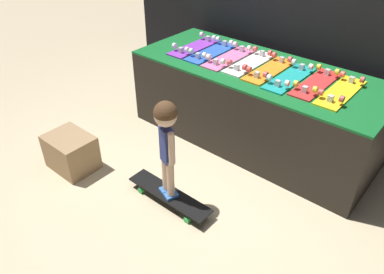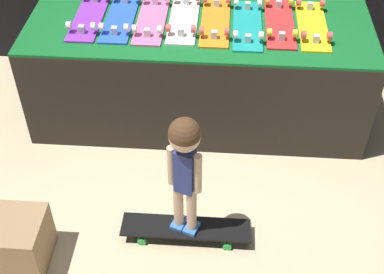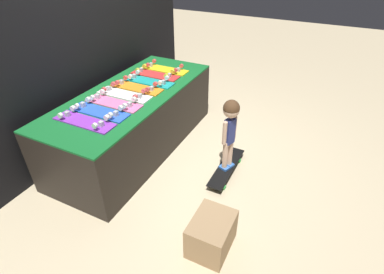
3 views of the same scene
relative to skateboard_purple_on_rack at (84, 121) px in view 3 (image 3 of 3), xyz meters
The scene contains 14 objects.
ground_plane 1.26m from the skateboard_purple_on_rack, 38.34° to the right, with size 16.00×16.00×0.00m, color beige.
back_wall 1.08m from the skateboard_purple_on_rack, 40.71° to the left, with size 4.31×0.10×2.32m.
display_rack 0.87m from the skateboard_purple_on_rack, ahead, with size 2.38×0.96×0.77m.
skateboard_purple_on_rack is the anchor object (origin of this frame).
skateboard_blue_on_rack 0.22m from the skateboard_purple_on_rack, ahead, with size 0.19×0.65×0.09m.
skateboard_pink_on_rack 0.44m from the skateboard_purple_on_rack, ahead, with size 0.19×0.65×0.09m.
skateboard_white_on_rack 0.66m from the skateboard_purple_on_rack, ahead, with size 0.19×0.65×0.09m.
skateboard_orange_on_rack 0.88m from the skateboard_purple_on_rack, ahead, with size 0.19×0.65×0.09m.
skateboard_teal_on_rack 1.10m from the skateboard_purple_on_rack, ahead, with size 0.19×0.65×0.09m.
skateboard_red_on_rack 1.32m from the skateboard_purple_on_rack, ahead, with size 0.19×0.65×0.09m.
skateboard_yellow_on_rack 1.54m from the skateboard_purple_on_rack, ahead, with size 0.19×0.65×0.09m.
skateboard_on_floor 1.62m from the skateboard_purple_on_rack, 58.27° to the right, with size 0.78×0.18×0.09m.
child 1.46m from the skateboard_purple_on_rack, 58.27° to the right, with size 0.19×0.17×0.84m.
storage_box 1.61m from the skateboard_purple_on_rack, 98.67° to the right, with size 0.42×0.33×0.33m.
Camera 3 is at (-2.56, -1.44, 2.29)m, focal length 28.00 mm.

